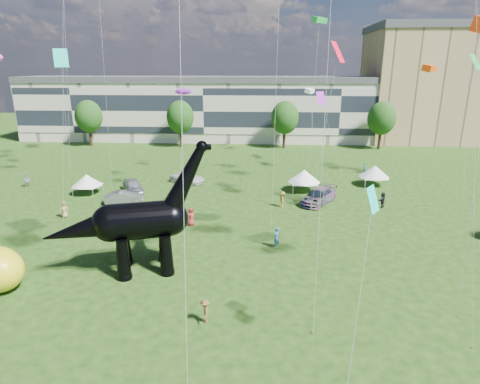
{
  "coord_description": "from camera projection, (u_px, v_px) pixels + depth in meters",
  "views": [
    {
      "loc": [
        4.11,
        -23.8,
        14.96
      ],
      "look_at": [
        2.21,
        8.0,
        5.0
      ],
      "focal_mm": 30.0,
      "sensor_mm": 36.0,
      "label": 1
    }
  ],
  "objects": [
    {
      "name": "car_white",
      "position": [
        188.0,
        178.0,
        53.99
      ],
      "size": [
        5.36,
        4.27,
        1.35
      ],
      "primitive_type": "imported",
      "rotation": [
        0.0,
        0.0,
        1.08
      ],
      "color": "silver",
      "rests_on": "ground"
    },
    {
      "name": "ground",
      "position": [
        201.0,
        296.0,
        27.37
      ],
      "size": [
        220.0,
        220.0,
        0.0
      ],
      "primitive_type": "plane",
      "color": "#16330C",
      "rests_on": "ground"
    },
    {
      "name": "apartment_block",
      "position": [
        436.0,
        87.0,
        83.74
      ],
      "size": [
        28.0,
        18.0,
        22.0
      ],
      "primitive_type": "cube",
      "color": "tan",
      "rests_on": "ground"
    },
    {
      "name": "tree_mid_left",
      "position": [
        180.0,
        114.0,
        76.68
      ],
      "size": [
        5.2,
        5.2,
        9.44
      ],
      "color": "#382314",
      "rests_on": "ground"
    },
    {
      "name": "dinosaur_sculpture",
      "position": [
        135.0,
        223.0,
        29.76
      ],
      "size": [
        12.45,
        5.31,
        10.23
      ],
      "rotation": [
        0.0,
        0.0,
        0.29
      ],
      "color": "black",
      "rests_on": "ground"
    },
    {
      "name": "tree_far_left",
      "position": [
        88.0,
        114.0,
        77.7
      ],
      "size": [
        5.2,
        5.2,
        9.44
      ],
      "color": "#382314",
      "rests_on": "ground"
    },
    {
      "name": "gazebo_near",
      "position": [
        304.0,
        176.0,
        49.99
      ],
      "size": [
        4.02,
        4.02,
        2.75
      ],
      "rotation": [
        0.0,
        0.0,
        0.02
      ],
      "color": "white",
      "rests_on": "ground"
    },
    {
      "name": "gazebo_left",
      "position": [
        87.0,
        180.0,
        48.97
      ],
      "size": [
        3.77,
        3.77,
        2.45
      ],
      "rotation": [
        0.0,
        0.0,
        -0.07
      ],
      "color": "silver",
      "rests_on": "ground"
    },
    {
      "name": "tree_mid_right",
      "position": [
        285.0,
        115.0,
        75.54
      ],
      "size": [
        5.2,
        5.2,
        9.44
      ],
      "color": "#382314",
      "rests_on": "ground"
    },
    {
      "name": "car_silver",
      "position": [
        133.0,
        186.0,
        49.79
      ],
      "size": [
        4.05,
        5.21,
        1.66
      ],
      "primitive_type": "imported",
      "rotation": [
        0.0,
        0.0,
        0.5
      ],
      "color": "#B8B9BE",
      "rests_on": "ground"
    },
    {
      "name": "car_dark",
      "position": [
        319.0,
        196.0,
        45.78
      ],
      "size": [
        5.07,
        6.08,
        1.66
      ],
      "primitive_type": "imported",
      "rotation": [
        0.0,
        0.0,
        -0.57
      ],
      "color": "#595960",
      "rests_on": "ground"
    },
    {
      "name": "gazebo_far",
      "position": [
        374.0,
        171.0,
        52.43
      ],
      "size": [
        3.89,
        3.89,
        2.69
      ],
      "rotation": [
        0.0,
        0.0,
        0.01
      ],
      "color": "silver",
      "rests_on": "ground"
    },
    {
      "name": "visitors",
      "position": [
        223.0,
        204.0,
        43.12
      ],
      "size": [
        46.27,
        38.04,
        1.85
      ],
      "color": "olive",
      "rests_on": "ground"
    },
    {
      "name": "car_grey",
      "position": [
        124.0,
        197.0,
        45.82
      ],
      "size": [
        4.54,
        2.73,
        1.41
      ],
      "primitive_type": "imported",
      "rotation": [
        0.0,
        0.0,
        1.88
      ],
      "color": "slate",
      "rests_on": "ground"
    },
    {
      "name": "tree_far_right",
      "position": [
        382.0,
        116.0,
        74.51
      ],
      "size": [
        5.2,
        5.2,
        9.44
      ],
      "color": "#382314",
      "rests_on": "ground"
    },
    {
      "name": "terrace_row",
      "position": [
        207.0,
        111.0,
        85.11
      ],
      "size": [
        78.0,
        11.0,
        12.0
      ],
      "primitive_type": "cube",
      "color": "beige",
      "rests_on": "ground"
    },
    {
      "name": "kites",
      "position": [
        71.0,
        13.0,
        25.81
      ],
      "size": [
        62.61,
        56.14,
        27.61
      ],
      "color": "#EE3F0F",
      "rests_on": "ground"
    }
  ]
}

